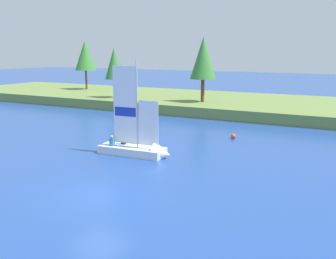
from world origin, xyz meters
The scene contains 7 objects.
ground_plane centered at (0.00, 0.00, 0.00)m, with size 200.00×200.00×0.00m, color #234793.
shore_bank centered at (0.00, 27.45, 0.52)m, with size 80.00×15.10×1.04m, color olive.
shoreline_tree_left centered at (-24.01, 28.74, 5.62)m, with size 2.83×2.83×6.57m.
shoreline_tree_midleft centered at (-15.07, 22.79, 4.81)m, with size 2.08×2.08×5.55m.
shoreline_tree_centre centered at (-4.78, 23.88, 5.52)m, with size 2.65×2.65×6.66m.
sailboat centered at (-1.65, 6.45, 0.45)m, with size 4.77×1.67×6.22m.
channel_buoy centered at (1.94, 13.37, 0.19)m, with size 0.37×0.37×0.37m, color #E54C19.
Camera 1 is at (9.97, -12.64, 6.30)m, focal length 40.43 mm.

